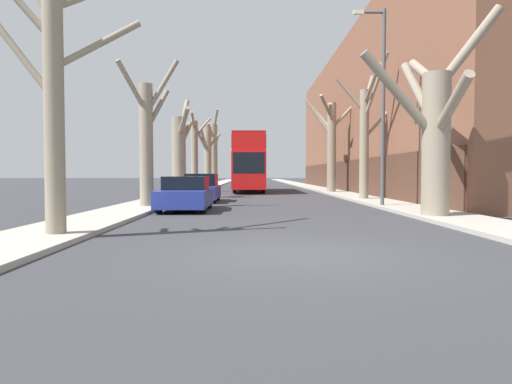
{
  "coord_description": "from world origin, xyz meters",
  "views": [
    {
      "loc": [
        -0.84,
        -8.21,
        1.46
      ],
      "look_at": [
        -0.48,
        23.38,
        0.2
      ],
      "focal_mm": 32.0,
      "sensor_mm": 36.0,
      "label": 1
    }
  ],
  "objects_px": {
    "street_tree_left_1": "(147,139)",
    "street_tree_left_3": "(195,153)",
    "street_tree_right_2": "(331,142)",
    "street_tree_left_2": "(180,152)",
    "street_tree_right_0": "(434,129)",
    "street_tree_left_5": "(213,152)",
    "lamp_post": "(381,98)",
    "street_tree_left_4": "(208,155)",
    "parked_car_1": "(202,189)",
    "street_tree_left_0": "(54,89)",
    "double_decker_bus": "(249,161)",
    "parked_car_0": "(186,194)",
    "street_tree_right_1": "(366,134)"
  },
  "relations": [
    {
      "from": "street_tree_left_1",
      "to": "street_tree_right_2",
      "type": "distance_m",
      "value": 18.37
    },
    {
      "from": "street_tree_left_3",
      "to": "street_tree_right_0",
      "type": "xyz_separation_m",
      "value": [
        10.43,
        -22.03,
        -0.27
      ]
    },
    {
      "from": "street_tree_left_3",
      "to": "street_tree_left_4",
      "type": "height_order",
      "value": "street_tree_left_3"
    },
    {
      "from": "street_tree_left_3",
      "to": "street_tree_left_5",
      "type": "distance_m",
      "value": 16.99
    },
    {
      "from": "parked_car_0",
      "to": "parked_car_1",
      "type": "height_order",
      "value": "parked_car_1"
    },
    {
      "from": "street_tree_left_5",
      "to": "street_tree_right_0",
      "type": "xyz_separation_m",
      "value": [
        10.34,
        -39.0,
        -1.14
      ]
    },
    {
      "from": "street_tree_right_2",
      "to": "double_decker_bus",
      "type": "height_order",
      "value": "street_tree_right_2"
    },
    {
      "from": "street_tree_left_2",
      "to": "street_tree_left_4",
      "type": "height_order",
      "value": "street_tree_left_2"
    },
    {
      "from": "street_tree_left_3",
      "to": "double_decker_bus",
      "type": "xyz_separation_m",
      "value": [
        4.36,
        0.68,
        -0.63
      ]
    },
    {
      "from": "street_tree_left_0",
      "to": "street_tree_left_2",
      "type": "distance_m",
      "value": 17.22
    },
    {
      "from": "street_tree_left_4",
      "to": "parked_car_0",
      "type": "bearing_deg",
      "value": -86.38
    },
    {
      "from": "street_tree_right_0",
      "to": "street_tree_right_2",
      "type": "xyz_separation_m",
      "value": [
        0.09,
        19.68,
        0.97
      ]
    },
    {
      "from": "street_tree_left_1",
      "to": "double_decker_bus",
      "type": "distance_m",
      "value": 18.62
    },
    {
      "from": "street_tree_right_0",
      "to": "lamp_post",
      "type": "height_order",
      "value": "lamp_post"
    },
    {
      "from": "street_tree_right_0",
      "to": "double_decker_bus",
      "type": "xyz_separation_m",
      "value": [
        -6.07,
        22.7,
        -0.35
      ]
    },
    {
      "from": "parked_car_0",
      "to": "lamp_post",
      "type": "relative_size",
      "value": 0.47
    },
    {
      "from": "street_tree_left_2",
      "to": "street_tree_left_1",
      "type": "bearing_deg",
      "value": -90.55
    },
    {
      "from": "street_tree_left_5",
      "to": "double_decker_bus",
      "type": "xyz_separation_m",
      "value": [
        4.27,
        -16.3,
        -1.5
      ]
    },
    {
      "from": "street_tree_left_0",
      "to": "street_tree_left_5",
      "type": "distance_m",
      "value": 43.35
    },
    {
      "from": "street_tree_left_5",
      "to": "lamp_post",
      "type": "bearing_deg",
      "value": -73.71
    },
    {
      "from": "street_tree_left_1",
      "to": "double_decker_bus",
      "type": "relative_size",
      "value": 0.54
    },
    {
      "from": "lamp_post",
      "to": "street_tree_left_2",
      "type": "bearing_deg",
      "value": 140.82
    },
    {
      "from": "street_tree_left_2",
      "to": "street_tree_right_0",
      "type": "xyz_separation_m",
      "value": [
        10.23,
        -12.87,
        0.14
      ]
    },
    {
      "from": "street_tree_right_2",
      "to": "street_tree_left_2",
      "type": "bearing_deg",
      "value": -146.57
    },
    {
      "from": "street_tree_left_1",
      "to": "street_tree_left_3",
      "type": "xyz_separation_m",
      "value": [
        -0.13,
        17.46,
        0.25
      ]
    },
    {
      "from": "street_tree_left_3",
      "to": "street_tree_left_4",
      "type": "xyz_separation_m",
      "value": [
        0.17,
        9.03,
        0.15
      ]
    },
    {
      "from": "street_tree_left_3",
      "to": "street_tree_right_1",
      "type": "xyz_separation_m",
      "value": [
        10.75,
        -11.96,
        0.44
      ]
    },
    {
      "from": "double_decker_bus",
      "to": "street_tree_right_1",
      "type": "bearing_deg",
      "value": -63.2
    },
    {
      "from": "parked_car_0",
      "to": "double_decker_bus",
      "type": "bearing_deg",
      "value": 82.8
    },
    {
      "from": "street_tree_right_1",
      "to": "lamp_post",
      "type": "bearing_deg",
      "value": -97.35
    },
    {
      "from": "street_tree_right_0",
      "to": "parked_car_1",
      "type": "xyz_separation_m",
      "value": [
        -8.51,
        9.21,
        -2.21
      ]
    },
    {
      "from": "street_tree_left_2",
      "to": "double_decker_bus",
      "type": "relative_size",
      "value": 0.53
    },
    {
      "from": "street_tree_left_0",
      "to": "street_tree_left_5",
      "type": "xyz_separation_m",
      "value": [
        0.02,
        43.34,
        0.67
      ]
    },
    {
      "from": "street_tree_left_5",
      "to": "lamp_post",
      "type": "height_order",
      "value": "street_tree_left_5"
    },
    {
      "from": "street_tree_right_1",
      "to": "lamp_post",
      "type": "xyz_separation_m",
      "value": [
        -0.68,
        -5.24,
        1.08
      ]
    },
    {
      "from": "double_decker_bus",
      "to": "street_tree_left_5",
      "type": "bearing_deg",
      "value": 104.69
    },
    {
      "from": "street_tree_right_0",
      "to": "street_tree_left_5",
      "type": "bearing_deg",
      "value": 104.85
    },
    {
      "from": "double_decker_bus",
      "to": "parked_car_1",
      "type": "bearing_deg",
      "value": -100.26
    },
    {
      "from": "street_tree_left_2",
      "to": "parked_car_0",
      "type": "xyz_separation_m",
      "value": [
        1.71,
        -9.5,
        -2.11
      ]
    },
    {
      "from": "street_tree_left_4",
      "to": "parked_car_1",
      "type": "xyz_separation_m",
      "value": [
        1.75,
        -21.85,
        -2.63
      ]
    },
    {
      "from": "double_decker_bus",
      "to": "parked_car_0",
      "type": "bearing_deg",
      "value": -97.2
    },
    {
      "from": "street_tree_left_5",
      "to": "street_tree_right_0",
      "type": "height_order",
      "value": "street_tree_left_5"
    },
    {
      "from": "street_tree_left_5",
      "to": "parked_car_0",
      "type": "height_order",
      "value": "street_tree_left_5"
    },
    {
      "from": "street_tree_left_3",
      "to": "street_tree_left_5",
      "type": "relative_size",
      "value": 0.7
    },
    {
      "from": "street_tree_left_5",
      "to": "street_tree_right_2",
      "type": "distance_m",
      "value": 21.96
    },
    {
      "from": "street_tree_right_2",
      "to": "parked_car_1",
      "type": "bearing_deg",
      "value": -129.41
    },
    {
      "from": "street_tree_right_0",
      "to": "street_tree_right_1",
      "type": "xyz_separation_m",
      "value": [
        0.31,
        10.07,
        0.71
      ]
    },
    {
      "from": "street_tree_left_0",
      "to": "street_tree_left_2",
      "type": "xyz_separation_m",
      "value": [
        0.14,
        17.21,
        -0.61
      ]
    },
    {
      "from": "double_decker_bus",
      "to": "parked_car_1",
      "type": "relative_size",
      "value": 2.77
    },
    {
      "from": "street_tree_left_2",
      "to": "street_tree_right_0",
      "type": "relative_size",
      "value": 0.93
    }
  ]
}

